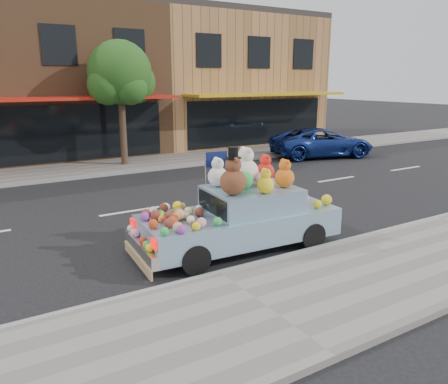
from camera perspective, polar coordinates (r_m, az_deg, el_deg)
ground at (r=12.68m, az=-12.05°, el=-2.48°), size 120.00×120.00×0.00m
near_sidewalk at (r=7.26m, az=5.65°, el=-15.04°), size 60.00×3.00×0.12m
far_sidewalk at (r=18.78m, az=-18.60°, el=2.75°), size 60.00×3.00×0.12m
near_kerb at (r=8.37m, az=-0.55°, el=-10.73°), size 60.00×0.12×0.13m
far_kerb at (r=17.34m, az=-17.50°, el=1.93°), size 60.00×0.12×0.13m
storefront_mid at (r=23.82m, az=-22.30°, el=13.46°), size 10.00×9.80×7.30m
storefront_right at (r=27.27m, az=-0.45°, el=14.49°), size 10.00×9.80×7.30m
street_tree at (r=19.01m, az=-13.40°, el=14.28°), size 3.00×2.70×5.22m
car_blue at (r=21.71m, az=12.67°, el=6.33°), size 5.37×3.46×1.38m
art_car at (r=9.52m, az=2.05°, el=-2.85°), size 4.58×2.01×2.33m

